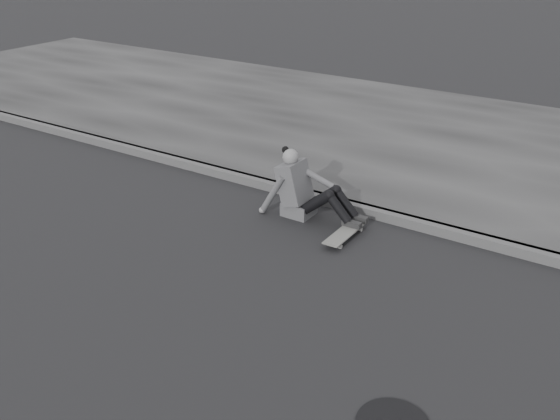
{
  "coord_description": "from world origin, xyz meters",
  "views": [
    {
      "loc": [
        3.67,
        -4.04,
        3.48
      ],
      "look_at": [
        0.24,
        1.21,
        0.5
      ],
      "focal_mm": 40.0,
      "sensor_mm": 36.0,
      "label": 1
    }
  ],
  "objects": [
    {
      "name": "ground",
      "position": [
        0.0,
        0.0,
        0.0
      ],
      "size": [
        80.0,
        80.0,
        0.0
      ],
      "primitive_type": "plane",
      "color": "black",
      "rests_on": "ground"
    },
    {
      "name": "curb",
      "position": [
        0.0,
        2.58,
        0.06
      ],
      "size": [
        24.0,
        0.16,
        0.12
      ],
      "primitive_type": "cube",
      "color": "#4D4D4D",
      "rests_on": "ground"
    },
    {
      "name": "sidewalk",
      "position": [
        0.0,
        5.6,
        0.06
      ],
      "size": [
        24.0,
        6.0,
        0.12
      ],
      "primitive_type": "cube",
      "color": "#323232",
      "rests_on": "ground"
    },
    {
      "name": "skateboard",
      "position": [
        0.74,
        1.86,
        0.07
      ],
      "size": [
        0.2,
        0.78,
        0.09
      ],
      "color": "#A0A09B",
      "rests_on": "ground"
    },
    {
      "name": "seated_woman",
      "position": [
        0.01,
        2.11,
        0.36
      ],
      "size": [
        1.38,
        0.46,
        0.88
      ],
      "color": "#505053",
      "rests_on": "ground"
    }
  ]
}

